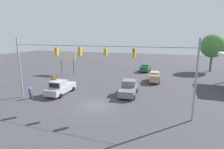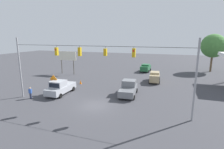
{
  "view_description": "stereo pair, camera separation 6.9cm",
  "coord_description": "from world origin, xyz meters",
  "px_view_note": "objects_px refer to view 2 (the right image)",
  "views": [
    {
      "loc": [
        -8.58,
        18.46,
        8.31
      ],
      "look_at": [
        0.08,
        -6.72,
        2.54
      ],
      "focal_mm": 28.0,
      "sensor_mm": 36.0,
      "label": 1
    },
    {
      "loc": [
        -8.64,
        18.44,
        8.31
      ],
      "look_at": [
        0.08,
        -6.72,
        2.54
      ],
      "focal_mm": 28.0,
      "sensor_mm": 36.0,
      "label": 2
    }
  ],
  "objects_px": {
    "work_zone_sign": "(54,81)",
    "tree_horizon_left": "(213,46)",
    "overhead_signal_span": "(92,65)",
    "pickup_truck_silver_parked_shoulder": "(60,87)",
    "traffic_cone_nearest": "(67,88)",
    "pickup_truck_grey_crossing_near": "(128,88)",
    "traffic_cone_third": "(81,82)",
    "traffic_cone_second": "(75,85)",
    "sedan_tan_oncoming_far": "(155,77)",
    "sedan_green_oncoming_deep": "(146,68)",
    "pedestrian": "(30,93)",
    "roadside_billboard": "(67,57)"
  },
  "relations": [
    {
      "from": "traffic_cone_nearest",
      "to": "traffic_cone_second",
      "type": "relative_size",
      "value": 1.0
    },
    {
      "from": "sedan_tan_oncoming_far",
      "to": "tree_horizon_left",
      "type": "bearing_deg",
      "value": -128.98
    },
    {
      "from": "sedan_tan_oncoming_far",
      "to": "traffic_cone_nearest",
      "type": "relative_size",
      "value": 6.7
    },
    {
      "from": "pickup_truck_grey_crossing_near",
      "to": "roadside_billboard",
      "type": "bearing_deg",
      "value": -30.66
    },
    {
      "from": "sedan_green_oncoming_deep",
      "to": "traffic_cone_third",
      "type": "height_order",
      "value": "sedan_green_oncoming_deep"
    },
    {
      "from": "roadside_billboard",
      "to": "tree_horizon_left",
      "type": "bearing_deg",
      "value": -156.23
    },
    {
      "from": "sedan_green_oncoming_deep",
      "to": "traffic_cone_second",
      "type": "relative_size",
      "value": 6.0
    },
    {
      "from": "pickup_truck_silver_parked_shoulder",
      "to": "traffic_cone_nearest",
      "type": "distance_m",
      "value": 1.81
    },
    {
      "from": "overhead_signal_span",
      "to": "traffic_cone_second",
      "type": "height_order",
      "value": "overhead_signal_span"
    },
    {
      "from": "pickup_truck_grey_crossing_near",
      "to": "traffic_cone_nearest",
      "type": "bearing_deg",
      "value": 6.58
    },
    {
      "from": "traffic_cone_third",
      "to": "tree_horizon_left",
      "type": "xyz_separation_m",
      "value": [
        -24.27,
        -20.48,
        5.85
      ]
    },
    {
      "from": "tree_horizon_left",
      "to": "traffic_cone_nearest",
      "type": "bearing_deg",
      "value": 45.38
    },
    {
      "from": "overhead_signal_span",
      "to": "traffic_cone_second",
      "type": "xyz_separation_m",
      "value": [
        6.57,
        -6.76,
        -4.83
      ]
    },
    {
      "from": "traffic_cone_third",
      "to": "pedestrian",
      "type": "xyz_separation_m",
      "value": [
        2.7,
        9.0,
        0.45
      ]
    },
    {
      "from": "pickup_truck_grey_crossing_near",
      "to": "traffic_cone_second",
      "type": "xyz_separation_m",
      "value": [
        9.57,
        -1.08,
        -0.63
      ]
    },
    {
      "from": "traffic_cone_second",
      "to": "tree_horizon_left",
      "type": "bearing_deg",
      "value": -137.11
    },
    {
      "from": "pickup_truck_grey_crossing_near",
      "to": "traffic_cone_third",
      "type": "distance_m",
      "value": 10.12
    },
    {
      "from": "sedan_tan_oncoming_far",
      "to": "work_zone_sign",
      "type": "distance_m",
      "value": 17.99
    },
    {
      "from": "work_zone_sign",
      "to": "sedan_tan_oncoming_far",
      "type": "bearing_deg",
      "value": -138.19
    },
    {
      "from": "pickup_truck_silver_parked_shoulder",
      "to": "traffic_cone_second",
      "type": "height_order",
      "value": "pickup_truck_silver_parked_shoulder"
    },
    {
      "from": "overhead_signal_span",
      "to": "pickup_truck_silver_parked_shoulder",
      "type": "distance_m",
      "value": 8.36
    },
    {
      "from": "sedan_tan_oncoming_far",
      "to": "traffic_cone_third",
      "type": "relative_size",
      "value": 6.7
    },
    {
      "from": "traffic_cone_nearest",
      "to": "pedestrian",
      "type": "xyz_separation_m",
      "value": [
        2.58,
        4.76,
        0.45
      ]
    },
    {
      "from": "sedan_green_oncoming_deep",
      "to": "traffic_cone_nearest",
      "type": "bearing_deg",
      "value": 64.11
    },
    {
      "from": "sedan_tan_oncoming_far",
      "to": "traffic_cone_third",
      "type": "xyz_separation_m",
      "value": [
        12.42,
        5.83,
        -0.67
      ]
    },
    {
      "from": "pickup_truck_grey_crossing_near",
      "to": "pickup_truck_silver_parked_shoulder",
      "type": "height_order",
      "value": "same"
    },
    {
      "from": "overhead_signal_span",
      "to": "traffic_cone_third",
      "type": "distance_m",
      "value": 12.02
    },
    {
      "from": "pedestrian",
      "to": "tree_horizon_left",
      "type": "bearing_deg",
      "value": -132.47
    },
    {
      "from": "sedan_tan_oncoming_far",
      "to": "pedestrian",
      "type": "bearing_deg",
      "value": 44.43
    },
    {
      "from": "pickup_truck_silver_parked_shoulder",
      "to": "pedestrian",
      "type": "xyz_separation_m",
      "value": [
        2.67,
        3.07,
        -0.19
      ]
    },
    {
      "from": "pedestrian",
      "to": "work_zone_sign",
      "type": "bearing_deg",
      "value": -121.27
    },
    {
      "from": "sedan_tan_oncoming_far",
      "to": "pedestrian",
      "type": "distance_m",
      "value": 21.18
    },
    {
      "from": "pedestrian",
      "to": "traffic_cone_nearest",
      "type": "bearing_deg",
      "value": -118.51
    },
    {
      "from": "traffic_cone_third",
      "to": "roadside_billboard",
      "type": "distance_m",
      "value": 10.28
    },
    {
      "from": "pickup_truck_silver_parked_shoulder",
      "to": "work_zone_sign",
      "type": "xyz_separation_m",
      "value": [
        0.94,
        0.22,
        1.01
      ]
    },
    {
      "from": "overhead_signal_span",
      "to": "pickup_truck_silver_parked_shoulder",
      "type": "xyz_separation_m",
      "value": [
        6.64,
        -2.87,
        -4.2
      ]
    },
    {
      "from": "overhead_signal_span",
      "to": "sedan_tan_oncoming_far",
      "type": "bearing_deg",
      "value": -111.66
    },
    {
      "from": "sedan_green_oncoming_deep",
      "to": "traffic_cone_third",
      "type": "xyz_separation_m",
      "value": [
        9.35,
        15.27,
        -0.61
      ]
    },
    {
      "from": "sedan_green_oncoming_deep",
      "to": "pickup_truck_silver_parked_shoulder",
      "type": "distance_m",
      "value": 23.18
    },
    {
      "from": "work_zone_sign",
      "to": "tree_horizon_left",
      "type": "distance_m",
      "value": 36.93
    },
    {
      "from": "overhead_signal_span",
      "to": "traffic_cone_third",
      "type": "height_order",
      "value": "overhead_signal_span"
    },
    {
      "from": "roadside_billboard",
      "to": "traffic_cone_third",
      "type": "bearing_deg",
      "value": 136.11
    },
    {
      "from": "traffic_cone_second",
      "to": "work_zone_sign",
      "type": "bearing_deg",
      "value": 76.18
    },
    {
      "from": "sedan_tan_oncoming_far",
      "to": "pickup_truck_silver_parked_shoulder",
      "type": "bearing_deg",
      "value": 43.36
    },
    {
      "from": "roadside_billboard",
      "to": "tree_horizon_left",
      "type": "relative_size",
      "value": 0.57
    },
    {
      "from": "sedan_tan_oncoming_far",
      "to": "pickup_truck_grey_crossing_near",
      "type": "bearing_deg",
      "value": 72.55
    },
    {
      "from": "work_zone_sign",
      "to": "roadside_billboard",
      "type": "bearing_deg",
      "value": -64.97
    },
    {
      "from": "pickup_truck_silver_parked_shoulder",
      "to": "roadside_billboard",
      "type": "distance_m",
      "value": 14.7
    },
    {
      "from": "sedan_tan_oncoming_far",
      "to": "traffic_cone_nearest",
      "type": "xyz_separation_m",
      "value": [
        12.54,
        10.07,
        -0.67
      ]
    },
    {
      "from": "pickup_truck_grey_crossing_near",
      "to": "traffic_cone_third",
      "type": "bearing_deg",
      "value": -17.98
    }
  ]
}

